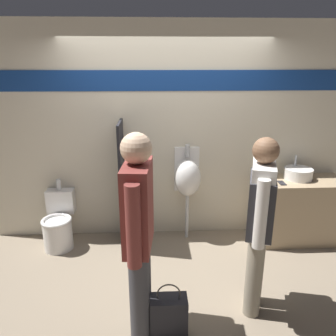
{
  "coord_description": "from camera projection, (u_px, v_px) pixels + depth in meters",
  "views": [
    {
      "loc": [
        -0.17,
        -3.44,
        2.23
      ],
      "look_at": [
        0.0,
        0.17,
        1.05
      ],
      "focal_mm": 35.0,
      "sensor_mm": 36.0,
      "label": 1
    }
  ],
  "objects": [
    {
      "name": "divider_near_counter",
      "position": [
        122.0,
        186.0,
        4.0
      ],
      "size": [
        0.03,
        0.5,
        1.57
      ],
      "color": "black",
      "rests_on": "ground_plane"
    },
    {
      "name": "display_wall",
      "position": [
        166.0,
        134.0,
        4.11
      ],
      "size": [
        4.55,
        0.07,
        2.7
      ],
      "color": "beige",
      "rests_on": "ground_plane"
    },
    {
      "name": "urinal_near_counter",
      "position": [
        188.0,
        178.0,
        4.12
      ],
      "size": [
        0.33,
        0.31,
        1.24
      ],
      "color": "silver",
      "rests_on": "ground_plane"
    },
    {
      "name": "person_in_vest",
      "position": [
        260.0,
        216.0,
        2.83
      ],
      "size": [
        0.33,
        0.56,
        1.65
      ],
      "rotation": [
        0.0,
        0.0,
        1.26
      ],
      "color": "gray",
      "rests_on": "ground_plane"
    },
    {
      "name": "toilet",
      "position": [
        59.0,
        225.0,
        4.08
      ],
      "size": [
        0.37,
        0.53,
        0.83
      ],
      "color": "white",
      "rests_on": "ground_plane"
    },
    {
      "name": "ground_plane",
      "position": [
        169.0,
        255.0,
        3.97
      ],
      "size": [
        16.0,
        16.0,
        0.0
      ],
      "primitive_type": "plane",
      "color": "gray"
    },
    {
      "name": "sink_basin",
      "position": [
        298.0,
        173.0,
        4.1
      ],
      "size": [
        0.35,
        0.35,
        0.27
      ],
      "color": "white",
      "rests_on": "sink_counter"
    },
    {
      "name": "sink_counter",
      "position": [
        299.0,
        210.0,
        4.2
      ],
      "size": [
        1.05,
        0.53,
        0.82
      ],
      "color": "tan",
      "rests_on": "ground_plane"
    },
    {
      "name": "shopping_bag",
      "position": [
        169.0,
        316.0,
        2.76
      ],
      "size": [
        0.31,
        0.17,
        0.5
      ],
      "color": "#232328",
      "rests_on": "ground_plane"
    },
    {
      "name": "person_with_lanyard",
      "position": [
        139.0,
        232.0,
        2.53
      ],
      "size": [
        0.23,
        0.61,
        1.76
      ],
      "rotation": [
        0.0,
        0.0,
        1.48
      ],
      "color": "#3D3D42",
      "rests_on": "ground_plane"
    },
    {
      "name": "cell_phone",
      "position": [
        282.0,
        183.0,
        3.96
      ],
      "size": [
        0.07,
        0.14,
        0.01
      ],
      "color": "#232328",
      "rests_on": "sink_counter"
    }
  ]
}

